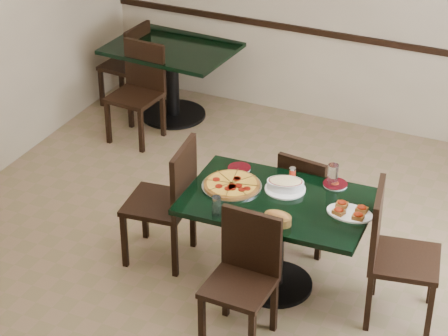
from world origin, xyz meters
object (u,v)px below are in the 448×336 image
at_px(pepperoni_pizza, 232,185).
at_px(bread_basket, 278,218).
at_px(main_table, 277,221).
at_px(back_table, 172,68).
at_px(back_chair_near, 139,86).
at_px(chair_near, 244,271).
at_px(chair_far, 306,196).
at_px(chair_left, 169,196).
at_px(chair_right, 392,248).
at_px(bruschetta_platter, 350,211).
at_px(back_chair_left, 130,61).
at_px(lasagna_casserole, 285,184).

distance_m(pepperoni_pizza, bread_basket, 0.55).
relative_size(main_table, back_table, 1.06).
bearing_deg(back_chair_near, chair_near, -42.95).
relative_size(main_table, chair_far, 1.58).
distance_m(back_table, chair_left, 2.45).
xyz_separation_m(chair_right, bruschetta_platter, (-0.31, -0.00, 0.21)).
xyz_separation_m(chair_left, back_chair_near, (-1.20, 1.67, -0.04)).
bearing_deg(back_chair_left, chair_right, 61.13).
distance_m(chair_near, back_chair_left, 3.72).
height_order(main_table, bread_basket, bread_basket).
bearing_deg(back_chair_near, bruschetta_platter, -28.14).
relative_size(lasagna_casserole, bread_basket, 1.44).
height_order(chair_far, bread_basket, bread_basket).
bearing_deg(chair_far, chair_left, 39.71).
bearing_deg(bruschetta_platter, chair_near, -128.23).
relative_size(chair_right, back_chair_left, 1.14).
bearing_deg(chair_left, chair_right, 84.27).
relative_size(back_table, chair_near, 1.38).
bearing_deg(bruschetta_platter, back_chair_near, 151.12).
xyz_separation_m(back_chair_near, bread_basket, (2.17, -1.93, 0.27)).
distance_m(chair_far, bread_basket, 0.90).
distance_m(chair_far, back_chair_left, 3.01).
relative_size(main_table, pepperoni_pizza, 3.07).
xyz_separation_m(chair_far, pepperoni_pizza, (-0.38, -0.54, 0.30)).
relative_size(back_chair_near, back_chair_left, 1.06).
relative_size(chair_right, back_chair_near, 1.07).
height_order(pepperoni_pizza, lasagna_casserole, lasagna_casserole).
bearing_deg(main_table, bread_basket, -70.89).
bearing_deg(chair_far, main_table, 94.70).
height_order(chair_left, lasagna_casserole, chair_left).
bearing_deg(bruschetta_platter, lasagna_casserole, 171.18).
bearing_deg(chair_near, main_table, 90.25).
height_order(pepperoni_pizza, bruschetta_platter, bruschetta_platter).
height_order(back_table, pepperoni_pizza, pepperoni_pizza).
distance_m(back_chair_near, pepperoni_pizza, 2.37).
height_order(chair_near, back_chair_near, back_chair_near).
bearing_deg(main_table, back_table, 130.02).
relative_size(back_table, chair_right, 1.25).
bearing_deg(back_table, bread_basket, -46.06).
distance_m(main_table, lasagna_casserole, 0.27).
xyz_separation_m(back_table, back_chair_left, (-0.51, 0.06, -0.04)).
height_order(chair_far, back_chair_near, back_chair_near).
bearing_deg(chair_left, back_chair_near, -151.19).
bearing_deg(chair_left, back_chair_left, -150.85).
relative_size(lasagna_casserole, bruschetta_platter, 0.89).
height_order(chair_right, bread_basket, chair_right).
bearing_deg(main_table, pepperoni_pizza, 174.70).
xyz_separation_m(chair_far, chair_right, (0.80, -0.53, 0.10)).
bearing_deg(chair_far, lasagna_casserole, 93.88).
relative_size(main_table, back_chair_near, 1.42).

